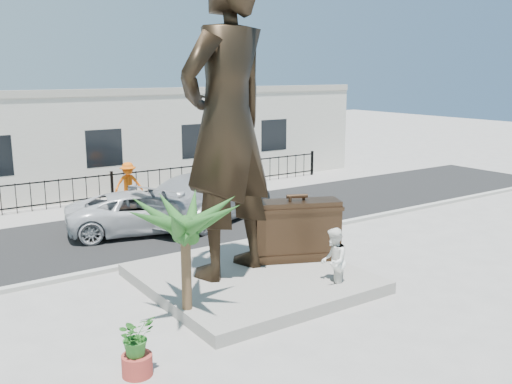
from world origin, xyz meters
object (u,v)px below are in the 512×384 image
at_px(statue, 227,123).
at_px(car_white, 141,212).
at_px(suitcase, 296,230).
at_px(tourist, 333,261).

distance_m(statue, car_white, 6.75).
bearing_deg(suitcase, car_white, 132.38).
relative_size(statue, tourist, 4.63).
relative_size(suitcase, tourist, 1.42).
height_order(statue, car_white, statue).
xyz_separation_m(statue, car_white, (0.08, 5.79, -3.47)).
distance_m(statue, suitcase, 3.71).
bearing_deg(tourist, statue, -92.29).
bearing_deg(statue, suitcase, 159.87).
xyz_separation_m(statue, tourist, (1.77, -2.07, -3.34)).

